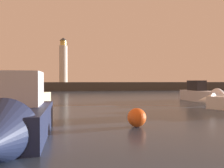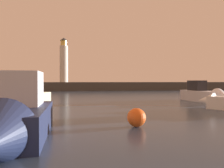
% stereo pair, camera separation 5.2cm
% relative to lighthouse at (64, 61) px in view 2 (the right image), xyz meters
% --- Properties ---
extents(ground_plane, '(220.00, 220.00, 0.00)m').
position_rel_lighthouse_xyz_m(ground_plane, '(6.20, -31.27, -7.82)').
color(ground_plane, '#2D3D51').
extents(breakwater, '(83.00, 6.49, 2.21)m').
position_rel_lighthouse_xyz_m(breakwater, '(6.20, -0.00, -6.71)').
color(breakwater, '#423F3D').
rests_on(breakwater, ground_plane).
extents(lighthouse, '(2.17, 2.17, 11.84)m').
position_rel_lighthouse_xyz_m(lighthouse, '(0.00, 0.00, 0.00)').
color(lighthouse, silver).
rests_on(lighthouse, breakwater).
extents(motorboat_0, '(6.68, 8.98, 3.65)m').
position_rel_lighthouse_xyz_m(motorboat_0, '(-2.47, -44.22, -6.77)').
color(motorboat_0, beige).
rests_on(motorboat_0, ground_plane).
extents(motorboat_1, '(2.53, 8.48, 2.88)m').
position_rel_lighthouse_xyz_m(motorboat_1, '(18.65, -37.71, -6.97)').
color(motorboat_1, silver).
rests_on(motorboat_1, ground_plane).
extents(motorboat_3, '(2.77, 8.38, 3.51)m').
position_rel_lighthouse_xyz_m(motorboat_3, '(0.76, -53.70, -6.88)').
color(motorboat_3, '#1E284C').
rests_on(motorboat_3, ground_plane).
extents(mooring_buoy, '(1.04, 1.04, 1.04)m').
position_rel_lighthouse_xyz_m(mooring_buoy, '(6.61, -51.34, -7.30)').
color(mooring_buoy, '#EA5919').
rests_on(mooring_buoy, ground_plane).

